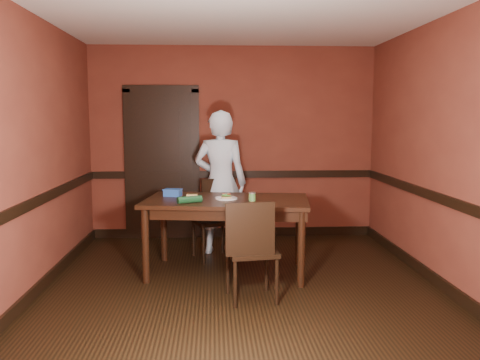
{
  "coord_description": "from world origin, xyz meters",
  "views": [
    {
      "loc": [
        -0.28,
        -4.95,
        1.7
      ],
      "look_at": [
        0.0,
        0.35,
        1.05
      ],
      "focal_mm": 38.0,
      "sensor_mm": 36.0,
      "label": 1
    }
  ],
  "objects": [
    {
      "name": "sauce_jar",
      "position": [
        0.13,
        0.36,
        0.87
      ],
      "size": [
        0.08,
        0.08,
        0.09
      ],
      "rotation": [
        0.0,
        0.0,
        -0.01
      ],
      "color": "#579244",
      "rests_on": "dining_table"
    },
    {
      "name": "floor",
      "position": [
        0.0,
        0.0,
        0.0
      ],
      "size": [
        4.0,
        4.5,
        0.01
      ],
      "primitive_type": "cube",
      "color": "black",
      "rests_on": "ground"
    },
    {
      "name": "chair_near",
      "position": [
        0.07,
        -0.34,
        0.48
      ],
      "size": [
        0.51,
        0.51,
        0.96
      ],
      "primitive_type": null,
      "rotation": [
        0.0,
        0.0,
        3.28
      ],
      "color": "black",
      "rests_on": "floor"
    },
    {
      "name": "door",
      "position": [
        -1.0,
        2.22,
        1.09
      ],
      "size": [
        1.05,
        0.07,
        2.2
      ],
      "color": "black",
      "rests_on": "ground"
    },
    {
      "name": "dado_left",
      "position": [
        -1.99,
        0.0,
        0.9
      ],
      "size": [
        0.03,
        4.5,
        0.1
      ],
      "primitive_type": "cube",
      "color": "black",
      "rests_on": "ground"
    },
    {
      "name": "chair_far",
      "position": [
        -0.28,
        1.1,
        0.48
      ],
      "size": [
        0.57,
        0.57,
        0.96
      ],
      "primitive_type": null,
      "rotation": [
        0.0,
        0.0,
        0.35
      ],
      "color": "black",
      "rests_on": "floor"
    },
    {
      "name": "food_tub",
      "position": [
        -0.74,
        0.73,
        0.87
      ],
      "size": [
        0.22,
        0.18,
        0.08
      ],
      "rotation": [
        0.0,
        0.0,
        -0.28
      ],
      "color": "blue",
      "rests_on": "dining_table"
    },
    {
      "name": "wall_left",
      "position": [
        -2.0,
        0.0,
        1.35
      ],
      "size": [
        0.02,
        4.5,
        2.7
      ],
      "primitive_type": "cube",
      "color": "brown",
      "rests_on": "ground"
    },
    {
      "name": "cheese_saucer",
      "position": [
        -0.51,
        0.51,
        0.84
      ],
      "size": [
        0.16,
        0.16,
        0.05
      ],
      "rotation": [
        0.0,
        0.0,
        -0.12
      ],
      "color": "white",
      "rests_on": "dining_table"
    },
    {
      "name": "wall_right",
      "position": [
        2.0,
        0.0,
        1.35
      ],
      "size": [
        0.02,
        4.5,
        2.7
      ],
      "primitive_type": "cube",
      "color": "brown",
      "rests_on": "ground"
    },
    {
      "name": "baseboard_left",
      "position": [
        -1.99,
        0.0,
        0.06
      ],
      "size": [
        0.03,
        4.5,
        0.12
      ],
      "primitive_type": "cube",
      "color": "black",
      "rests_on": "ground"
    },
    {
      "name": "ceiling",
      "position": [
        0.0,
        0.0,
        2.7
      ],
      "size": [
        4.0,
        4.5,
        0.01
      ],
      "primitive_type": "cube",
      "color": "silver",
      "rests_on": "ground"
    },
    {
      "name": "wrapped_veg",
      "position": [
        -0.53,
        0.26,
        0.86
      ],
      "size": [
        0.27,
        0.17,
        0.07
      ],
      "primitive_type": "cylinder",
      "rotation": [
        0.0,
        1.57,
        0.39
      ],
      "color": "#133E1E",
      "rests_on": "dining_table"
    },
    {
      "name": "dado_right",
      "position": [
        1.99,
        0.0,
        0.9
      ],
      "size": [
        0.03,
        4.5,
        0.1
      ],
      "primitive_type": "cube",
      "color": "black",
      "rests_on": "ground"
    },
    {
      "name": "wall_back",
      "position": [
        0.0,
        2.25,
        1.35
      ],
      "size": [
        4.0,
        0.02,
        2.7
      ],
      "primitive_type": "cube",
      "color": "brown",
      "rests_on": "ground"
    },
    {
      "name": "dado_back",
      "position": [
        0.0,
        2.23,
        0.9
      ],
      "size": [
        4.0,
        0.03,
        0.1
      ],
      "primitive_type": "cube",
      "color": "black",
      "rests_on": "ground"
    },
    {
      "name": "person",
      "position": [
        -0.19,
        1.33,
        0.9
      ],
      "size": [
        0.72,
        0.54,
        1.79
      ],
      "primitive_type": "imported",
      "rotation": [
        0.0,
        0.0,
        2.95
      ],
      "color": "silver",
      "rests_on": "floor"
    },
    {
      "name": "baseboard_back",
      "position": [
        0.0,
        2.23,
        0.06
      ],
      "size": [
        4.0,
        0.03,
        0.12
      ],
      "primitive_type": "cube",
      "color": "black",
      "rests_on": "ground"
    },
    {
      "name": "baseboard_right",
      "position": [
        1.99,
        0.0,
        0.06
      ],
      "size": [
        0.03,
        4.5,
        0.12
      ],
      "primitive_type": "cube",
      "color": "black",
      "rests_on": "ground"
    },
    {
      "name": "dining_table",
      "position": [
        -0.14,
        0.5,
        0.41
      ],
      "size": [
        1.88,
        1.22,
        0.82
      ],
      "primitive_type": "cube",
      "rotation": [
        0.0,
        0.0,
        -0.14
      ],
      "color": "black",
      "rests_on": "floor"
    },
    {
      "name": "wall_front",
      "position": [
        0.0,
        -2.25,
        1.35
      ],
      "size": [
        4.0,
        0.02,
        2.7
      ],
      "primitive_type": "cube",
      "color": "brown",
      "rests_on": "ground"
    },
    {
      "name": "sandwich_plate",
      "position": [
        -0.14,
        0.5,
        0.84
      ],
      "size": [
        0.24,
        0.24,
        0.06
      ],
      "rotation": [
        0.0,
        0.0,
        0.22
      ],
      "color": "white",
      "rests_on": "dining_table"
    }
  ]
}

